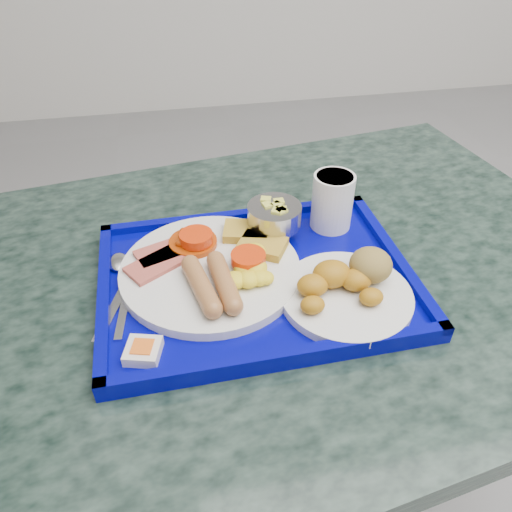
{
  "coord_description": "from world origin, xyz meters",
  "views": [
    {
      "loc": [
        -1.07,
        -0.11,
        1.24
      ],
      "look_at": [
        -0.96,
        0.45,
        0.79
      ],
      "focal_mm": 35.0,
      "sensor_mm": 36.0,
      "label": 1
    }
  ],
  "objects": [
    {
      "name": "table",
      "position": [
        -0.95,
        0.48,
        0.55
      ],
      "size": [
        1.28,
        0.95,
        0.73
      ],
      "rotation": [
        0.0,
        0.0,
        0.15
      ],
      "color": "slate",
      "rests_on": "floor"
    },
    {
      "name": "main_plate",
      "position": [
        -1.01,
        0.46,
        0.76
      ],
      "size": [
        0.27,
        0.27,
        0.04
      ],
      "rotation": [
        0.0,
        0.0,
        0.06
      ],
      "color": "silver",
      "rests_on": "tray"
    },
    {
      "name": "jam_packet",
      "position": [
        -1.13,
        0.32,
        0.76
      ],
      "size": [
        0.05,
        0.05,
        0.02
      ],
      "rotation": [
        0.0,
        0.0,
        -0.27
      ],
      "color": "silver",
      "rests_on": "tray"
    },
    {
      "name": "spoon",
      "position": [
        -1.16,
        0.49,
        0.75
      ],
      "size": [
        0.04,
        0.19,
        0.01
      ],
      "rotation": [
        0.0,
        0.0,
        -0.12
      ],
      "color": "#ADACAF",
      "rests_on": "tray"
    },
    {
      "name": "tray",
      "position": [
        -0.96,
        0.45,
        0.74
      ],
      "size": [
        0.47,
        0.35,
        0.03
      ],
      "rotation": [
        0.0,
        0.0,
        0.02
      ],
      "color": "#020488",
      "rests_on": "table"
    },
    {
      "name": "knife",
      "position": [
        -1.15,
        0.44,
        0.75
      ],
      "size": [
        0.07,
        0.18,
        0.0
      ],
      "primitive_type": "cube",
      "rotation": [
        0.0,
        0.0,
        -0.33
      ],
      "color": "#ADACAF",
      "rests_on": "tray"
    },
    {
      "name": "fruit_bowl",
      "position": [
        -0.91,
        0.54,
        0.79
      ],
      "size": [
        0.09,
        0.09,
        0.06
      ],
      "color": "#ADACAF",
      "rests_on": "tray"
    },
    {
      "name": "bread_plate",
      "position": [
        -0.84,
        0.38,
        0.77
      ],
      "size": [
        0.19,
        0.19,
        0.06
      ],
      "rotation": [
        0.0,
        0.0,
        -0.25
      ],
      "color": "silver",
      "rests_on": "tray"
    },
    {
      "name": "juice_cup",
      "position": [
        -0.81,
        0.55,
        0.8
      ],
      "size": [
        0.07,
        0.07,
        0.1
      ],
      "color": "white",
      "rests_on": "tray"
    }
  ]
}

